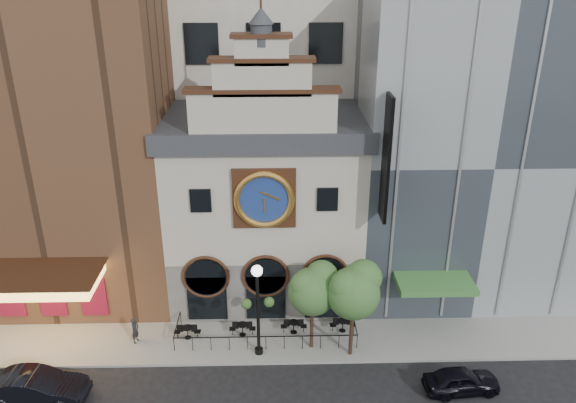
% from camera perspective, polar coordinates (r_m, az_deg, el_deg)
% --- Properties ---
extents(ground, '(120.00, 120.00, 0.00)m').
position_cam_1_polar(ground, '(32.94, -2.26, -16.27)').
color(ground, black).
rests_on(ground, ground).
extents(sidewalk, '(44.00, 5.00, 0.15)m').
position_cam_1_polar(sidewalk, '(34.86, -2.22, -13.54)').
color(sidewalk, gray).
rests_on(sidewalk, ground).
extents(clock_building, '(12.60, 8.78, 18.65)m').
position_cam_1_polar(clock_building, '(36.14, -2.31, 0.04)').
color(clock_building, '#605E5B').
rests_on(clock_building, ground).
extents(theater_building, '(14.00, 15.60, 25.00)m').
position_cam_1_polar(theater_building, '(38.74, -22.29, 9.16)').
color(theater_building, brown).
rests_on(theater_building, ground).
extents(retail_building, '(14.00, 14.40, 20.00)m').
position_cam_1_polar(retail_building, '(38.99, 17.22, 6.17)').
color(retail_building, gray).
rests_on(retail_building, ground).
extents(cafe_railing, '(10.60, 2.60, 0.90)m').
position_cam_1_polar(cafe_railing, '(34.54, -2.24, -12.85)').
color(cafe_railing, black).
rests_on(cafe_railing, sidewalk).
extents(bistro_0, '(1.58, 0.68, 0.90)m').
position_cam_1_polar(bistro_0, '(34.85, -10.18, -12.87)').
color(bistro_0, black).
rests_on(bistro_0, sidewalk).
extents(bistro_1, '(1.58, 0.68, 0.90)m').
position_cam_1_polar(bistro_1, '(34.67, -4.65, -12.73)').
color(bistro_1, black).
rests_on(bistro_1, sidewalk).
extents(bistro_2, '(1.58, 0.68, 0.90)m').
position_cam_1_polar(bistro_2, '(34.75, 0.58, -12.55)').
color(bistro_2, black).
rests_on(bistro_2, sidewalk).
extents(bistro_3, '(1.58, 0.68, 0.90)m').
position_cam_1_polar(bistro_3, '(35.04, 5.57, -12.34)').
color(bistro_3, black).
rests_on(bistro_3, sidewalk).
extents(car_right, '(4.12, 1.98, 1.36)m').
position_cam_1_polar(car_right, '(32.25, 17.21, -16.98)').
color(car_right, black).
rests_on(car_right, ground).
extents(car_left, '(5.25, 2.08, 1.70)m').
position_cam_1_polar(car_left, '(32.92, -24.21, -16.86)').
color(car_left, black).
rests_on(car_left, ground).
extents(pedestrian, '(0.56, 0.69, 1.63)m').
position_cam_1_polar(pedestrian, '(35.00, -15.27, -12.51)').
color(pedestrian, black).
rests_on(pedestrian, sidewalk).
extents(lamppost, '(1.84, 0.74, 5.78)m').
position_cam_1_polar(lamppost, '(31.44, -3.10, -10.01)').
color(lamppost, black).
rests_on(lamppost, sidewalk).
extents(tree_left, '(2.84, 2.74, 5.47)m').
position_cam_1_polar(tree_left, '(31.71, 2.60, -8.73)').
color(tree_left, '#382619').
rests_on(tree_left, sidewalk).
extents(tree_right, '(3.05, 2.94, 5.88)m').
position_cam_1_polar(tree_right, '(31.19, 6.76, -8.84)').
color(tree_right, '#382619').
rests_on(tree_right, sidewalk).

